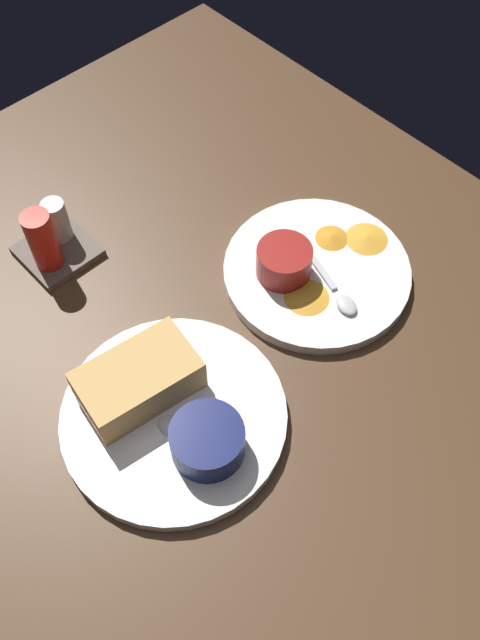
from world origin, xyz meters
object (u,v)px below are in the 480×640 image
object	(u,v)px
plate_chips_companion	(319,274)
ramekin_light_gravy	(284,261)
sandwich_half_near	(138,380)
ramekin_dark_sauce	(207,440)
plate_sandwich_main	(174,417)
condiment_caddy	(51,239)
spoon_by_dark_ramekin	(161,420)
spoon_by_gravy_ramekin	(341,297)

from	to	relation	value
plate_chips_companion	ramekin_light_gravy	distance (cm)	5.54
sandwich_half_near	ramekin_dark_sauce	size ratio (longest dim) A/B	1.78
ramekin_light_gravy	plate_sandwich_main	bearing A→B (deg)	-166.26
condiment_caddy	sandwich_half_near	bearing A→B (deg)	-101.10
sandwich_half_near	plate_sandwich_main	bearing A→B (deg)	-80.44
sandwich_half_near	spoon_by_dark_ramekin	world-z (taller)	sandwich_half_near
sandwich_half_near	condiment_caddy	size ratio (longest dim) A/B	1.49
spoon_by_dark_ramekin	spoon_by_gravy_ramekin	bearing A→B (deg)	-5.11
spoon_by_gravy_ramekin	condiment_caddy	bearing A→B (deg)	124.44
plate_sandwich_main	spoon_by_gravy_ramekin	size ratio (longest dim) A/B	2.55
spoon_by_dark_ramekin	ramekin_light_gravy	size ratio (longest dim) A/B	1.43
plate_sandwich_main	ramekin_dark_sauce	bearing A→B (deg)	-89.44
plate_chips_companion	ramekin_light_gravy	size ratio (longest dim) A/B	3.44
ramekin_light_gravy	condiment_caddy	bearing A→B (deg)	129.52
ramekin_dark_sauce	ramekin_light_gravy	distance (cm)	25.28
ramekin_light_gravy	condiment_caddy	size ratio (longest dim) A/B	0.73
plate_sandwich_main	sandwich_half_near	xyz separation A→B (cm)	(-0.79, 4.71, 3.20)
spoon_by_dark_ramekin	condiment_caddy	distance (cm)	28.82
condiment_caddy	ramekin_light_gravy	bearing A→B (deg)	-50.48
plate_chips_companion	condiment_caddy	world-z (taller)	condiment_caddy
sandwich_half_near	spoon_by_gravy_ramekin	world-z (taller)	sandwich_half_near
spoon_by_dark_ramekin	condiment_caddy	xyz separation A→B (cm)	(5.45, 28.26, 1.44)
sandwich_half_near	condiment_caddy	bearing A→B (deg)	78.90
plate_sandwich_main	sandwich_half_near	world-z (taller)	sandwich_half_near
plate_sandwich_main	condiment_caddy	world-z (taller)	condiment_caddy
spoon_by_gravy_ramekin	condiment_caddy	world-z (taller)	condiment_caddy
sandwich_half_near	ramekin_light_gravy	size ratio (longest dim) A/B	2.05
plate_sandwich_main	plate_chips_companion	world-z (taller)	same
spoon_by_dark_ramekin	spoon_by_gravy_ramekin	distance (cm)	26.55
plate_chips_companion	ramekin_light_gravy	xyz separation A→B (cm)	(-3.57, 2.97, 3.03)
ramekin_dark_sauce	spoon_by_dark_ramekin	size ratio (longest dim) A/B	0.80
plate_chips_companion	spoon_by_gravy_ramekin	xyz separation A→B (cm)	(-1.42, -4.80, 1.16)
ramekin_dark_sauce	plate_chips_companion	distance (cm)	27.65
plate_chips_companion	condiment_caddy	size ratio (longest dim) A/B	2.50
sandwich_half_near	ramekin_dark_sauce	xyz separation A→B (cm)	(0.85, -10.37, -0.24)
sandwich_half_near	condiment_caddy	distance (cm)	24.16
plate_sandwich_main	plate_chips_companion	size ratio (longest dim) A/B	1.06
plate_sandwich_main	condiment_caddy	xyz separation A→B (cm)	(3.86, 28.41, 2.61)
spoon_by_gravy_ramekin	ramekin_light_gravy	bearing A→B (deg)	105.41
spoon_by_dark_ramekin	ramekin_light_gravy	bearing A→B (deg)	12.54
plate_chips_companion	ramekin_light_gravy	bearing A→B (deg)	140.19
ramekin_dark_sauce	plate_chips_companion	size ratio (longest dim) A/B	0.33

